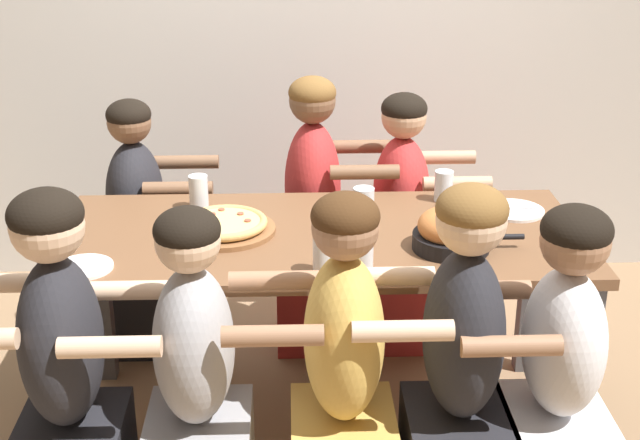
# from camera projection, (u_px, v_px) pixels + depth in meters

# --- Properties ---
(ground_plane) EXTENTS (18.00, 18.00, 0.00)m
(ground_plane) POSITION_uv_depth(u_px,v_px,m) (320.00, 420.00, 3.49)
(ground_plane) COLOR #896B4C
(ground_plane) RESTS_ON ground
(dining_table) EXTENTS (1.89, 0.83, 0.80)m
(dining_table) POSITION_uv_depth(u_px,v_px,m) (320.00, 257.00, 3.23)
(dining_table) COLOR brown
(dining_table) RESTS_ON ground
(pizza_board_main) EXTENTS (0.37, 0.37, 0.05)m
(pizza_board_main) POSITION_uv_depth(u_px,v_px,m) (224.00, 225.00, 3.19)
(pizza_board_main) COLOR brown
(pizza_board_main) RESTS_ON dining_table
(skillet_bowl) EXTENTS (0.38, 0.27, 0.15)m
(skillet_bowl) POSITION_uv_depth(u_px,v_px,m) (452.00, 232.00, 3.04)
(skillet_bowl) COLOR black
(skillet_bowl) RESTS_ON dining_table
(empty_plate_a) EXTENTS (0.19, 0.19, 0.02)m
(empty_plate_a) POSITION_uv_depth(u_px,v_px,m) (84.00, 267.00, 2.91)
(empty_plate_a) COLOR white
(empty_plate_a) RESTS_ON dining_table
(empty_plate_b) EXTENTS (0.23, 0.23, 0.02)m
(empty_plate_b) POSITION_uv_depth(u_px,v_px,m) (514.00, 210.00, 3.37)
(empty_plate_b) COLOR white
(empty_plate_b) RESTS_ON dining_table
(drinking_glass_a) EXTENTS (0.07, 0.07, 0.13)m
(drinking_glass_a) POSITION_uv_depth(u_px,v_px,m) (363.00, 255.00, 2.87)
(drinking_glass_a) COLOR silver
(drinking_glass_a) RESTS_ON dining_table
(drinking_glass_b) EXTENTS (0.07, 0.07, 0.13)m
(drinking_glass_b) POSITION_uv_depth(u_px,v_px,m) (199.00, 192.00, 3.38)
(drinking_glass_b) COLOR silver
(drinking_glass_b) RESTS_ON dining_table
(drinking_glass_c) EXTENTS (0.07, 0.07, 0.12)m
(drinking_glass_c) POSITION_uv_depth(u_px,v_px,m) (444.00, 187.00, 3.47)
(drinking_glass_c) COLOR silver
(drinking_glass_c) RESTS_ON dining_table
(drinking_glass_d) EXTENTS (0.07, 0.07, 0.13)m
(drinking_glass_d) POSITION_uv_depth(u_px,v_px,m) (322.00, 254.00, 2.86)
(drinking_glass_d) COLOR silver
(drinking_glass_d) RESTS_ON dining_table
(drinking_glass_e) EXTENTS (0.08, 0.08, 0.11)m
(drinking_glass_e) POSITION_uv_depth(u_px,v_px,m) (364.00, 203.00, 3.33)
(drinking_glass_e) COLOR silver
(drinking_glass_e) RESTS_ON dining_table
(diner_near_right) EXTENTS (0.51, 0.40, 1.14)m
(diner_near_right) POSITION_uv_depth(u_px,v_px,m) (556.00, 392.00, 2.73)
(diner_near_right) COLOR silver
(diner_near_right) RESTS_ON ground
(diner_far_left) EXTENTS (0.51, 0.40, 1.13)m
(diner_far_left) POSITION_uv_depth(u_px,v_px,m) (140.00, 238.00, 3.86)
(diner_far_left) COLOR #232328
(diner_far_left) RESTS_ON ground
(diner_far_center) EXTENTS (0.51, 0.40, 1.22)m
(diner_far_center) POSITION_uv_depth(u_px,v_px,m) (314.00, 226.00, 3.87)
(diner_far_center) COLOR #B22D2D
(diner_far_center) RESTS_ON ground
(diner_near_midleft) EXTENTS (0.51, 0.40, 1.15)m
(diner_near_midleft) POSITION_uv_depth(u_px,v_px,m) (196.00, 400.00, 2.69)
(diner_near_midleft) COLOR #99999E
(diner_near_midleft) RESTS_ON ground
(diner_near_center) EXTENTS (0.51, 0.40, 1.19)m
(diner_near_center) POSITION_uv_depth(u_px,v_px,m) (342.00, 391.00, 2.70)
(diner_near_center) COLOR gold
(diner_near_center) RESTS_ON ground
(diner_near_midright) EXTENTS (0.51, 0.40, 1.21)m
(diner_near_midright) POSITION_uv_depth(u_px,v_px,m) (459.00, 385.00, 2.70)
(diner_near_midright) COLOR #232328
(diner_near_midright) RESTS_ON ground
(diner_far_midright) EXTENTS (0.51, 0.40, 1.15)m
(diner_far_midright) POSITION_uv_depth(u_px,v_px,m) (401.00, 232.00, 3.89)
(diner_far_midright) COLOR #B22D2D
(diner_far_midright) RESTS_ON ground
(diner_near_left) EXTENTS (0.51, 0.40, 1.21)m
(diner_near_left) POSITION_uv_depth(u_px,v_px,m) (66.00, 391.00, 2.66)
(diner_near_left) COLOR #232328
(diner_near_left) RESTS_ON ground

